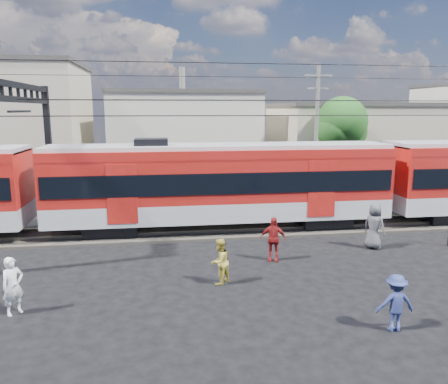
{
  "coord_description": "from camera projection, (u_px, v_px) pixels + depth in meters",
  "views": [
    {
      "loc": [
        -3.98,
        -12.29,
        5.79
      ],
      "look_at": [
        -1.48,
        5.0,
        2.47
      ],
      "focal_mm": 35.0,
      "sensor_mm": 36.0,
      "label": 1
    }
  ],
  "objects": [
    {
      "name": "pedestrian_e",
      "position": [
        374.0,
        226.0,
        18.31
      ],
      "size": [
        1.04,
        1.13,
        1.93
      ],
      "primitive_type": "imported",
      "rotation": [
        0.0,
        0.0,
        2.17
      ],
      "color": "#48474C",
      "rests_on": "ground"
    },
    {
      "name": "rail_far",
      "position": [
        242.0,
        222.0,
        22.07
      ],
      "size": [
        70.0,
        0.12,
        0.12
      ],
      "primitive_type": "cube",
      "color": "#59544C",
      "rests_on": "track_bed"
    },
    {
      "name": "catenary",
      "position": [
        53.0,
        124.0,
        19.2
      ],
      "size": [
        70.0,
        9.3,
        7.52
      ],
      "color": "black",
      "rests_on": "ground"
    },
    {
      "name": "pedestrian_b",
      "position": [
        220.0,
        261.0,
        14.59
      ],
      "size": [
        0.96,
        0.95,
        1.57
      ],
      "primitive_type": "imported",
      "rotation": [
        0.0,
        0.0,
        3.88
      ],
      "color": "gold",
      "rests_on": "ground"
    },
    {
      "name": "building_midwest",
      "position": [
        183.0,
        134.0,
        38.88
      ],
      "size": [
        12.24,
        12.24,
        7.3
      ],
      "color": "beige",
      "rests_on": "ground"
    },
    {
      "name": "ground",
      "position": [
        294.0,
        298.0,
        13.59
      ],
      "size": [
        120.0,
        120.0,
        0.0
      ],
      "primitive_type": "plane",
      "color": "black",
      "rests_on": "ground"
    },
    {
      "name": "track_bed",
      "position": [
        245.0,
        228.0,
        21.36
      ],
      "size": [
        70.0,
        3.4,
        0.12
      ],
      "primitive_type": "cube",
      "color": "#2D2823",
      "rests_on": "ground"
    },
    {
      "name": "commuter_train",
      "position": [
        225.0,
        182.0,
        20.78
      ],
      "size": [
        50.3,
        3.08,
        4.17
      ],
      "color": "black",
      "rests_on": "ground"
    },
    {
      "name": "pedestrian_d",
      "position": [
        273.0,
        239.0,
        16.81
      ],
      "size": [
        1.1,
        0.73,
        1.75
      ],
      "primitive_type": "imported",
      "rotation": [
        0.0,
        0.0,
        -0.32
      ],
      "color": "maroon",
      "rests_on": "ground"
    },
    {
      "name": "building_mideast",
      "position": [
        367.0,
        140.0,
        38.3
      ],
      "size": [
        16.32,
        10.2,
        6.3
      ],
      "color": "tan",
      "rests_on": "ground"
    },
    {
      "name": "pedestrian_a",
      "position": [
        13.0,
        286.0,
        12.42
      ],
      "size": [
        0.73,
        0.72,
        1.69
      ],
      "primitive_type": "imported",
      "rotation": [
        0.0,
        0.0,
        0.75
      ],
      "color": "white",
      "rests_on": "ground"
    },
    {
      "name": "tree_near",
      "position": [
        344.0,
        125.0,
        31.6
      ],
      "size": [
        3.82,
        3.64,
        6.72
      ],
      "color": "#382619",
      "rests_on": "ground"
    },
    {
      "name": "pedestrian_c",
      "position": [
        395.0,
        303.0,
        11.49
      ],
      "size": [
        1.04,
        0.63,
        1.56
      ],
      "primitive_type": "imported",
      "rotation": [
        0.0,
        0.0,
        3.09
      ],
      "color": "navy",
      "rests_on": "ground"
    },
    {
      "name": "utility_pole_mid",
      "position": [
        316.0,
        129.0,
        28.17
      ],
      "size": [
        1.8,
        0.24,
        8.5
      ],
      "color": "slate",
      "rests_on": "ground"
    },
    {
      "name": "rail_near",
      "position": [
        248.0,
        230.0,
        20.61
      ],
      "size": [
        70.0,
        0.12,
        0.12
      ],
      "primitive_type": "cube",
      "color": "#59544C",
      "rests_on": "track_bed"
    }
  ]
}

